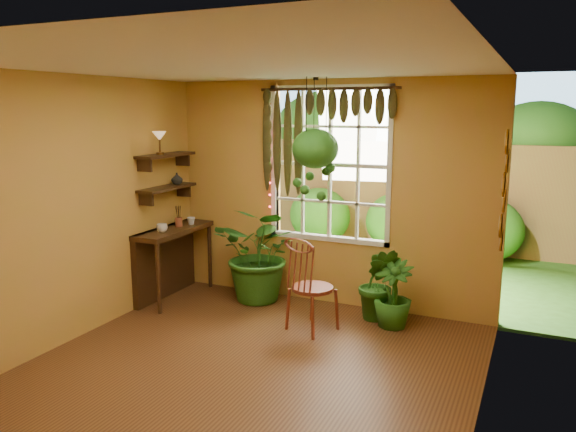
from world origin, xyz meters
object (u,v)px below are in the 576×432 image
object	(u,v)px
windsor_chair	(310,300)
potted_plant_left	(262,253)
hanging_basket	(315,152)
counter_ledge	(168,254)
potted_plant_mid	(379,284)

from	to	relation	value
windsor_chair	potted_plant_left	world-z (taller)	potted_plant_left
potted_plant_left	hanging_basket	distance (m)	1.47
windsor_chair	counter_ledge	bearing A→B (deg)	-165.93
counter_ledge	windsor_chair	size ratio (longest dim) A/B	1.01
potted_plant_left	counter_ledge	bearing A→B (deg)	-163.13
windsor_chair	potted_plant_mid	world-z (taller)	windsor_chair
potted_plant_mid	hanging_basket	size ratio (longest dim) A/B	0.62
hanging_basket	potted_plant_left	bearing A→B (deg)	174.12
counter_ledge	hanging_basket	world-z (taller)	hanging_basket
potted_plant_left	hanging_basket	xyz separation A→B (m)	(0.73, -0.08, 1.27)
potted_plant_mid	hanging_basket	world-z (taller)	hanging_basket
windsor_chair	potted_plant_left	bearing A→B (deg)	167.05
counter_ledge	potted_plant_left	bearing A→B (deg)	16.87
counter_ledge	potted_plant_mid	size ratio (longest dim) A/B	1.41
potted_plant_left	potted_plant_mid	world-z (taller)	potted_plant_left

